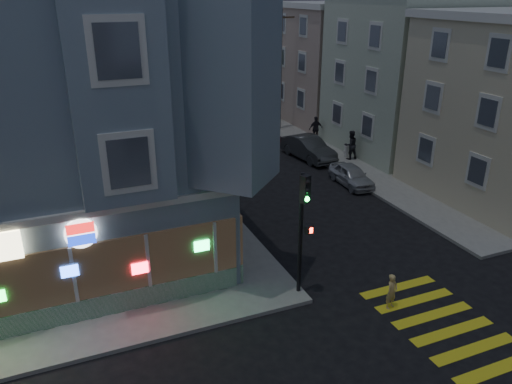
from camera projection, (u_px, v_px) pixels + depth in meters
ground at (257, 361)px, 15.21m from camera, size 120.00×120.00×0.00m
sidewalk_ne at (399, 119)px, 43.05m from camera, size 24.00×42.00×0.15m
corner_building at (17, 114)px, 20.24m from camera, size 14.60×14.60×11.40m
row_house_b at (430, 70)px, 33.80m from camera, size 12.00×8.60×10.50m
row_house_c at (356, 64)px, 41.77m from camera, size 12.00×8.60×9.00m
row_house_d at (305, 45)px, 49.17m from camera, size 12.00×8.60×10.50m
utility_pole at (280, 69)px, 38.18m from camera, size 2.20×0.30×9.00m
street_tree_near at (253, 70)px, 43.70m from camera, size 3.00×3.00×5.30m
street_tree_far at (223, 59)px, 50.53m from camera, size 3.00×3.00×5.30m
running_child at (392, 292)px, 17.50m from camera, size 0.56×0.45×1.33m
pedestrian_a at (351, 145)px, 32.42m from camera, size 0.93×0.73×1.90m
pedestrian_b at (316, 129)px, 36.39m from camera, size 1.08×0.51×1.79m
parked_car_a at (351, 175)px, 28.59m from camera, size 1.58×3.56×1.19m
parked_car_b at (308, 148)px, 32.97m from camera, size 2.10×4.70×1.50m
parked_car_c at (262, 132)px, 37.06m from camera, size 2.26×4.61×1.29m
parked_car_d at (250, 114)px, 41.86m from camera, size 2.74×5.33×1.44m
traffic_signal at (303, 215)px, 17.20m from camera, size 0.59×0.52×4.64m
fire_hydrant at (346, 150)px, 32.98m from camera, size 0.51×0.29×0.88m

